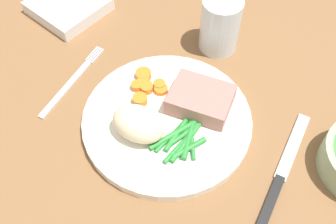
% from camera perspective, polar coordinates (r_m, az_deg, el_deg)
% --- Properties ---
extents(dining_table, '(1.20, 0.90, 0.02)m').
position_cam_1_polar(dining_table, '(0.62, -3.24, -0.84)').
color(dining_table, brown).
rests_on(dining_table, ground).
extents(dinner_plate, '(0.25, 0.25, 0.02)m').
position_cam_1_polar(dinner_plate, '(0.59, 0.00, -1.01)').
color(dinner_plate, white).
rests_on(dinner_plate, dining_table).
extents(meat_portion, '(0.10, 0.08, 0.03)m').
position_cam_1_polar(meat_portion, '(0.59, 4.73, 1.82)').
color(meat_portion, '#B2756B').
rests_on(meat_portion, dinner_plate).
extents(mashed_potatoes, '(0.08, 0.05, 0.05)m').
position_cam_1_polar(mashed_potatoes, '(0.55, -4.26, -1.70)').
color(mashed_potatoes, beige).
rests_on(mashed_potatoes, dinner_plate).
extents(carrot_slices, '(0.06, 0.07, 0.01)m').
position_cam_1_polar(carrot_slices, '(0.62, -3.12, 3.74)').
color(carrot_slices, orange).
rests_on(carrot_slices, dinner_plate).
extents(green_beans, '(0.07, 0.10, 0.01)m').
position_cam_1_polar(green_beans, '(0.56, 2.16, -3.77)').
color(green_beans, '#2D8C38').
rests_on(green_beans, dinner_plate).
extents(fork, '(0.01, 0.17, 0.00)m').
position_cam_1_polar(fork, '(0.67, -13.58, 4.34)').
color(fork, silver).
rests_on(fork, dining_table).
extents(knife, '(0.02, 0.20, 0.01)m').
position_cam_1_polar(knife, '(0.58, 16.07, -8.38)').
color(knife, black).
rests_on(knife, dining_table).
extents(water_glass, '(0.07, 0.07, 0.10)m').
position_cam_1_polar(water_glass, '(0.68, 7.44, 11.90)').
color(water_glass, silver).
rests_on(water_glass, dining_table).
extents(napkin, '(0.15, 0.14, 0.02)m').
position_cam_1_polar(napkin, '(0.79, -14.09, 14.60)').
color(napkin, white).
rests_on(napkin, dining_table).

